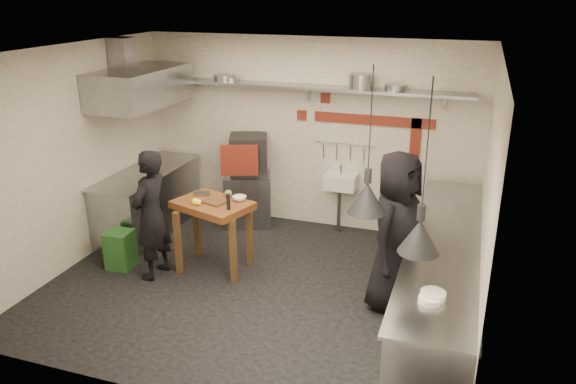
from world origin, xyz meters
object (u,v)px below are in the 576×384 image
(combi_oven, at_px, (249,154))
(chef_left, at_px, (151,215))
(chef_right, at_px, (396,232))
(oven_stand, at_px, (248,198))
(green_bin, at_px, (120,249))
(prep_table, at_px, (214,235))

(combi_oven, relative_size, chef_left, 0.35)
(combi_oven, bearing_deg, chef_right, -55.76)
(combi_oven, xyz_separation_m, chef_left, (-0.48, -1.98, -0.27))
(oven_stand, bearing_deg, green_bin, -138.45)
(chef_right, bearing_deg, chef_left, 111.44)
(oven_stand, relative_size, green_bin, 1.60)
(combi_oven, distance_m, green_bin, 2.34)
(prep_table, xyz_separation_m, chef_left, (-0.63, -0.42, 0.36))
(prep_table, distance_m, chef_left, 0.84)
(oven_stand, distance_m, chef_right, 3.04)
(green_bin, bearing_deg, chef_right, 3.16)
(green_bin, bearing_deg, chef_left, -4.96)
(prep_table, relative_size, chef_left, 0.56)
(chef_right, bearing_deg, green_bin, 109.95)
(chef_left, bearing_deg, green_bin, -90.72)
(combi_oven, xyz_separation_m, green_bin, (-1.02, -1.93, -0.84))
(chef_left, distance_m, chef_right, 2.95)
(combi_oven, bearing_deg, green_bin, -138.32)
(combi_oven, xyz_separation_m, prep_table, (0.15, -1.56, -0.63))
(combi_oven, height_order, prep_table, combi_oven)
(green_bin, xyz_separation_m, prep_table, (1.17, 0.37, 0.21))
(oven_stand, bearing_deg, prep_table, -104.35)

